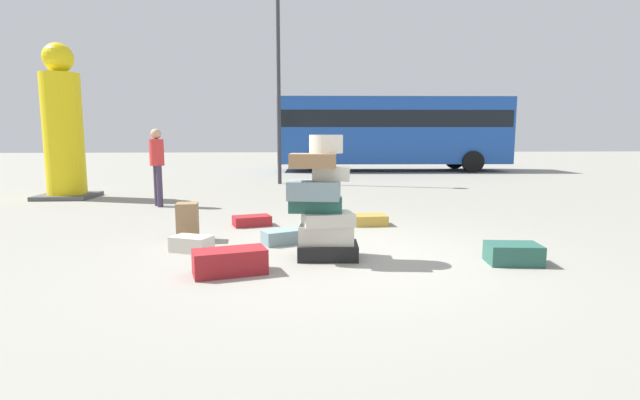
{
  "coord_description": "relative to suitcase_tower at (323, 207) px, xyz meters",
  "views": [
    {
      "loc": [
        -0.67,
        -5.71,
        1.5
      ],
      "look_at": [
        -0.16,
        1.36,
        0.55
      ],
      "focal_mm": 26.52,
      "sensor_mm": 36.0,
      "label": 1
    }
  ],
  "objects": [
    {
      "name": "suitcase_tower",
      "position": [
        0.0,
        0.0,
        0.0
      ],
      "size": [
        0.9,
        0.71,
        1.52
      ],
      "color": "black",
      "rests_on": "ground"
    },
    {
      "name": "suitcase_tan_foreground_far",
      "position": [
        0.98,
        2.17,
        -0.56
      ],
      "size": [
        0.57,
        0.44,
        0.18
      ],
      "primitive_type": "cube",
      "rotation": [
        0.0,
        0.0,
        0.04
      ],
      "color": "#B28C33",
      "rests_on": "ground"
    },
    {
      "name": "person_bearded_onlooker",
      "position": [
        -3.2,
        4.65,
        0.36
      ],
      "size": [
        0.3,
        0.31,
        1.67
      ],
      "rotation": [
        0.0,
        0.0,
        -1.04
      ],
      "color": "#3F334C",
      "rests_on": "ground"
    },
    {
      "name": "suitcase_maroon_white_trunk",
      "position": [
        -1.07,
        -0.59,
        -0.51
      ],
      "size": [
        0.86,
        0.57,
        0.28
      ],
      "primitive_type": "cube",
      "rotation": [
        0.0,
        0.0,
        0.28
      ],
      "color": "maroon",
      "rests_on": "ground"
    },
    {
      "name": "parked_bus",
      "position": [
        4.2,
        14.98,
        1.19
      ],
      "size": [
        10.01,
        3.12,
        3.15
      ],
      "rotation": [
        0.0,
        0.0,
        -0.05
      ],
      "color": "#1E4CA5",
      "rests_on": "ground"
    },
    {
      "name": "lamp_post",
      "position": [
        -0.65,
        9.42,
        3.64
      ],
      "size": [
        0.36,
        0.36,
        6.65
      ],
      "color": "#333338",
      "rests_on": "ground"
    },
    {
      "name": "yellow_dummy_statue",
      "position": [
        -5.82,
        6.25,
        0.99
      ],
      "size": [
        1.26,
        1.26,
        3.7
      ],
      "color": "yellow",
      "rests_on": "ground"
    },
    {
      "name": "suitcase_teal_right_side",
      "position": [
        2.25,
        -0.4,
        -0.53
      ],
      "size": [
        0.65,
        0.48,
        0.24
      ],
      "primitive_type": "cube",
      "rotation": [
        0.0,
        0.0,
        -0.12
      ],
      "color": "#26594C",
      "rests_on": "ground"
    },
    {
      "name": "ground_plane",
      "position": [
        0.23,
        0.01,
        -0.65
      ],
      "size": [
        80.0,
        80.0,
        0.0
      ],
      "primitive_type": "plane",
      "color": "gray"
    },
    {
      "name": "suitcase_slate_behind_tower",
      "position": [
        -0.48,
        0.85,
        -0.55
      ],
      "size": [
        0.67,
        0.52,
        0.19
      ],
      "primitive_type": "cube",
      "rotation": [
        0.0,
        0.0,
        0.43
      ],
      "color": "gray",
      "rests_on": "ground"
    },
    {
      "name": "suitcase_cream_foreground_near",
      "position": [
        -1.69,
        0.48,
        -0.54
      ],
      "size": [
        0.59,
        0.49,
        0.2
      ],
      "primitive_type": "cube",
      "rotation": [
        0.0,
        0.0,
        -0.4
      ],
      "color": "beige",
      "rests_on": "ground"
    },
    {
      "name": "suitcase_brown_upright_blue",
      "position": [
        -1.88,
        1.18,
        -0.37
      ],
      "size": [
        0.32,
        0.32,
        0.55
      ],
      "primitive_type": "cube",
      "rotation": [
        0.0,
        0.0,
        0.09
      ],
      "color": "olive",
      "rests_on": "ground"
    },
    {
      "name": "suitcase_maroon_left_side",
      "position": [
        -1.03,
        2.25,
        -0.56
      ],
      "size": [
        0.69,
        0.53,
        0.17
      ],
      "primitive_type": "cube",
      "rotation": [
        0.0,
        0.0,
        0.3
      ],
      "color": "maroon",
      "rests_on": "ground"
    }
  ]
}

